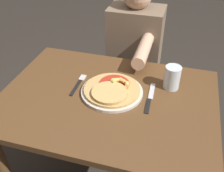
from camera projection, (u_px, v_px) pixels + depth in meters
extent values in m
cube|color=brown|center=(107.00, 100.00, 1.20)|extent=(0.98, 0.72, 0.03)
cylinder|color=brown|center=(59.00, 105.00, 1.76)|extent=(0.06, 0.06, 0.73)
cylinder|color=brown|center=(191.00, 131.00, 1.57)|extent=(0.06, 0.06, 0.73)
cylinder|color=beige|center=(112.00, 92.00, 1.22)|extent=(0.29, 0.29, 0.01)
cylinder|color=tan|center=(112.00, 89.00, 1.21)|extent=(0.26, 0.26, 0.01)
cylinder|color=#B22D1E|center=(114.00, 83.00, 1.23)|extent=(0.14, 0.14, 0.00)
cylinder|color=tan|center=(109.00, 92.00, 1.17)|extent=(0.16, 0.16, 0.01)
cylinder|color=#E5BC5B|center=(115.00, 80.00, 1.24)|extent=(0.04, 0.03, 0.02)
cylinder|color=#E5BC5B|center=(127.00, 84.00, 1.21)|extent=(0.03, 0.03, 0.02)
cylinder|color=#E5BC5B|center=(122.00, 81.00, 1.23)|extent=(0.04, 0.03, 0.02)
cylinder|color=#E5BC5B|center=(113.00, 82.00, 1.23)|extent=(0.03, 0.03, 0.02)
cube|color=black|center=(76.00, 88.00, 1.25)|extent=(0.02, 0.13, 0.00)
cube|color=silver|center=(83.00, 78.00, 1.32)|extent=(0.03, 0.05, 0.00)
cube|color=black|center=(148.00, 106.00, 1.14)|extent=(0.02, 0.10, 0.00)
cube|color=silver|center=(152.00, 91.00, 1.23)|extent=(0.03, 0.12, 0.00)
cylinder|color=silver|center=(172.00, 77.00, 1.22)|extent=(0.07, 0.07, 0.11)
cylinder|color=#2D2D38|center=(121.00, 101.00, 2.00)|extent=(0.11, 0.11, 0.47)
cylinder|color=#2D2D38|center=(141.00, 104.00, 1.97)|extent=(0.11, 0.11, 0.47)
cube|color=#75604C|center=(134.00, 45.00, 1.70)|extent=(0.33, 0.22, 0.50)
cylinder|color=tan|center=(143.00, 50.00, 1.41)|extent=(0.07, 0.30, 0.07)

